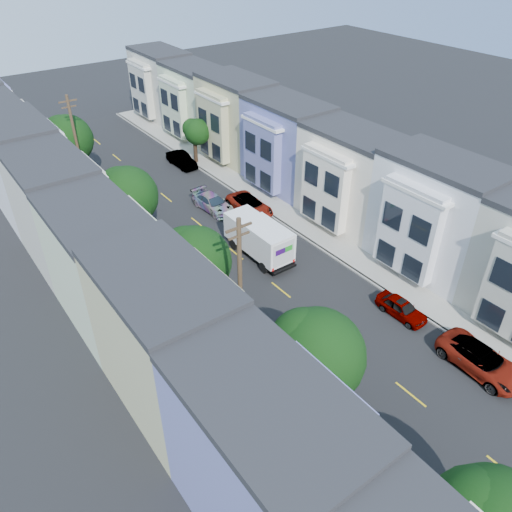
{
  "coord_description": "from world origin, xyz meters",
  "views": [
    {
      "loc": [
        -18.52,
        -16.21,
        22.88
      ],
      "look_at": [
        -0.75,
        8.09,
        2.2
      ],
      "focal_mm": 35.0,
      "sensor_mm": 36.0,
      "label": 1
    }
  ],
  "objects_px": {
    "lead_sedan": "(213,203)",
    "tree_c": "(194,262)",
    "tree_d": "(127,197)",
    "parked_left_b": "(372,449)",
    "parked_right_b": "(401,308)",
    "parked_left_d": "(185,270)",
    "utility_pole_near": "(240,295)",
    "parked_right_c": "(250,205)",
    "tree_b": "(315,357)",
    "tree_far_r": "(197,132)",
    "tree_e": "(67,140)",
    "parked_left_c": "(284,366)",
    "utility_pole_far": "(78,150)",
    "parked_right_d": "(182,160)",
    "parked_right_a": "(481,360)",
    "fedex_truck": "(259,237)"
  },
  "relations": [
    {
      "from": "utility_pole_near",
      "to": "parked_right_b",
      "type": "bearing_deg",
      "value": -15.21
    },
    {
      "from": "tree_e",
      "to": "tree_far_r",
      "type": "height_order",
      "value": "tree_e"
    },
    {
      "from": "parked_left_b",
      "to": "fedex_truck",
      "type": "bearing_deg",
      "value": 74.6
    },
    {
      "from": "utility_pole_near",
      "to": "parked_right_c",
      "type": "xyz_separation_m",
      "value": [
        11.2,
        14.81,
        -4.42
      ]
    },
    {
      "from": "fedex_truck",
      "to": "parked_left_d",
      "type": "height_order",
      "value": "fedex_truck"
    },
    {
      "from": "parked_right_a",
      "to": "tree_far_r",
      "type": "bearing_deg",
      "value": 88.53
    },
    {
      "from": "tree_b",
      "to": "tree_far_r",
      "type": "xyz_separation_m",
      "value": [
        13.2,
        33.71,
        -2.05
      ]
    },
    {
      "from": "utility_pole_near",
      "to": "utility_pole_far",
      "type": "xyz_separation_m",
      "value": [
        0.0,
        26.0,
        0.0
      ]
    },
    {
      "from": "tree_c",
      "to": "parked_left_b",
      "type": "xyz_separation_m",
      "value": [
        1.4,
        -14.67,
        -3.71
      ]
    },
    {
      "from": "tree_far_r",
      "to": "lead_sedan",
      "type": "height_order",
      "value": "tree_far_r"
    },
    {
      "from": "parked_left_b",
      "to": "parked_left_d",
      "type": "bearing_deg",
      "value": 93.8
    },
    {
      "from": "tree_far_r",
      "to": "parked_right_d",
      "type": "distance_m",
      "value": 3.38
    },
    {
      "from": "parked_left_b",
      "to": "parked_left_d",
      "type": "height_order",
      "value": "parked_left_d"
    },
    {
      "from": "tree_b",
      "to": "parked_left_b",
      "type": "distance_m",
      "value": 5.88
    },
    {
      "from": "tree_e",
      "to": "utility_pole_far",
      "type": "distance_m",
      "value": 2.91
    },
    {
      "from": "tree_c",
      "to": "tree_far_r",
      "type": "xyz_separation_m",
      "value": [
        13.2,
        22.2,
        -1.01
      ]
    },
    {
      "from": "tree_far_r",
      "to": "parked_right_c",
      "type": "height_order",
      "value": "tree_far_r"
    },
    {
      "from": "tree_d",
      "to": "parked_left_b",
      "type": "height_order",
      "value": "tree_d"
    },
    {
      "from": "utility_pole_near",
      "to": "parked_right_a",
      "type": "bearing_deg",
      "value": -39.24
    },
    {
      "from": "tree_d",
      "to": "lead_sedan",
      "type": "height_order",
      "value": "tree_d"
    },
    {
      "from": "parked_left_b",
      "to": "parked_right_c",
      "type": "xyz_separation_m",
      "value": [
        9.8,
        24.26,
        -0.02
      ]
    },
    {
      "from": "lead_sedan",
      "to": "parked_right_c",
      "type": "relative_size",
      "value": 0.9
    },
    {
      "from": "tree_b",
      "to": "tree_d",
      "type": "height_order",
      "value": "tree_b"
    },
    {
      "from": "tree_b",
      "to": "lead_sedan",
      "type": "relative_size",
      "value": 1.66
    },
    {
      "from": "lead_sedan",
      "to": "parked_right_b",
      "type": "xyz_separation_m",
      "value": [
        2.47,
        -20.32,
        -0.07
      ]
    },
    {
      "from": "parked_left_c",
      "to": "tree_far_r",
      "type": "bearing_deg",
      "value": 72.68
    },
    {
      "from": "utility_pole_far",
      "to": "parked_right_d",
      "type": "relative_size",
      "value": 2.28
    },
    {
      "from": "tree_d",
      "to": "parked_left_b",
      "type": "bearing_deg",
      "value": -86.78
    },
    {
      "from": "tree_d",
      "to": "utility_pole_far",
      "type": "height_order",
      "value": "utility_pole_far"
    },
    {
      "from": "tree_e",
      "to": "parked_right_c",
      "type": "distance_m",
      "value": 18.55
    },
    {
      "from": "tree_e",
      "to": "parked_left_d",
      "type": "height_order",
      "value": "tree_e"
    },
    {
      "from": "tree_far_r",
      "to": "parked_left_c",
      "type": "relative_size",
      "value": 1.08
    },
    {
      "from": "tree_far_r",
      "to": "parked_right_b",
      "type": "bearing_deg",
      "value": -93.74
    },
    {
      "from": "tree_b",
      "to": "utility_pole_far",
      "type": "bearing_deg",
      "value": 90.0
    },
    {
      "from": "parked_left_c",
      "to": "parked_right_d",
      "type": "bearing_deg",
      "value": 76.16
    },
    {
      "from": "tree_e",
      "to": "parked_right_d",
      "type": "bearing_deg",
      "value": -6.74
    },
    {
      "from": "utility_pole_near",
      "to": "parked_left_c",
      "type": "distance_m",
      "value": 5.32
    },
    {
      "from": "tree_far_r",
      "to": "fedex_truck",
      "type": "height_order",
      "value": "tree_far_r"
    },
    {
      "from": "parked_right_b",
      "to": "lead_sedan",
      "type": "bearing_deg",
      "value": 95.5
    },
    {
      "from": "fedex_truck",
      "to": "parked_right_c",
      "type": "distance_m",
      "value": 7.16
    },
    {
      "from": "fedex_truck",
      "to": "parked_right_b",
      "type": "height_order",
      "value": "fedex_truck"
    },
    {
      "from": "lead_sedan",
      "to": "tree_c",
      "type": "bearing_deg",
      "value": -129.3
    },
    {
      "from": "utility_pole_near",
      "to": "utility_pole_far",
      "type": "bearing_deg",
      "value": 90.0
    },
    {
      "from": "parked_left_d",
      "to": "parked_right_c",
      "type": "xyz_separation_m",
      "value": [
        9.8,
        5.33,
        -0.03
      ]
    },
    {
      "from": "parked_left_b",
      "to": "parked_right_a",
      "type": "distance_m",
      "value": 9.8
    },
    {
      "from": "utility_pole_near",
      "to": "parked_left_b",
      "type": "bearing_deg",
      "value": -81.58
    },
    {
      "from": "tree_d",
      "to": "parked_right_c",
      "type": "distance_m",
      "value": 11.95
    },
    {
      "from": "tree_far_r",
      "to": "tree_b",
      "type": "bearing_deg",
      "value": -111.38
    },
    {
      "from": "tree_far_r",
      "to": "utility_pole_far",
      "type": "xyz_separation_m",
      "value": [
        -13.19,
        -1.42,
        1.7
      ]
    },
    {
      "from": "tree_far_r",
      "to": "lead_sedan",
      "type": "distance_m",
      "value": 11.42
    }
  ]
}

